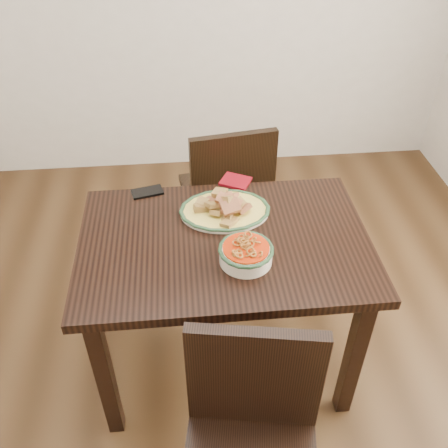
{
  "coord_description": "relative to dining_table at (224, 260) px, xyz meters",
  "views": [
    {
      "loc": [
        -0.09,
        -1.47,
        2.01
      ],
      "look_at": [
        0.05,
        -0.01,
        0.81
      ],
      "focal_mm": 40.0,
      "sensor_mm": 36.0,
      "label": 1
    }
  ],
  "objects": [
    {
      "name": "noodle_bowl",
      "position": [
        0.07,
        -0.13,
        0.15
      ],
      "size": [
        0.2,
        0.2,
        0.08
      ],
      "color": "#F5E8CF",
      "rests_on": "dining_table"
    },
    {
      "name": "chair_far",
      "position": [
        0.08,
        0.67,
        -0.14
      ],
      "size": [
        0.48,
        0.48,
        0.89
      ],
      "rotation": [
        0.0,
        0.0,
        3.29
      ],
      "color": "black",
      "rests_on": "ground"
    },
    {
      "name": "floor",
      "position": [
        -0.05,
        0.03,
        -0.64
      ],
      "size": [
        3.5,
        3.5,
        0.0
      ],
      "primitive_type": "plane",
      "color": "#352110",
      "rests_on": "ground"
    },
    {
      "name": "napkin",
      "position": [
        0.09,
        0.38,
        0.11
      ],
      "size": [
        0.16,
        0.15,
        0.01
      ],
      "primitive_type": "cube",
      "rotation": [
        0.0,
        0.0,
        -0.49
      ],
      "color": "maroon",
      "rests_on": "dining_table"
    },
    {
      "name": "chair_near",
      "position": [
        0.02,
        -0.67,
        -0.14
      ],
      "size": [
        0.49,
        0.49,
        0.89
      ],
      "rotation": [
        0.0,
        0.0,
        -0.17
      ],
      "color": "black",
      "rests_on": "ground"
    },
    {
      "name": "smartphone",
      "position": [
        -0.3,
        0.34,
        0.11
      ],
      "size": [
        0.15,
        0.1,
        0.01
      ],
      "primitive_type": "cube",
      "rotation": [
        0.0,
        0.0,
        0.24
      ],
      "color": "black",
      "rests_on": "dining_table"
    },
    {
      "name": "fish_plate",
      "position": [
        0.02,
        0.17,
        0.15
      ],
      "size": [
        0.36,
        0.28,
        0.11
      ],
      "color": "beige",
      "rests_on": "dining_table"
    },
    {
      "name": "dining_table",
      "position": [
        0.0,
        0.0,
        0.0
      ],
      "size": [
        1.12,
        0.75,
        0.75
      ],
      "color": "black",
      "rests_on": "ground"
    }
  ]
}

